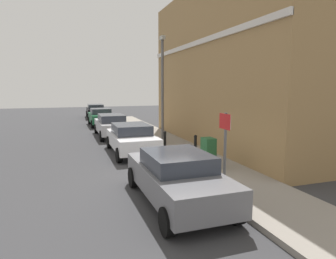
{
  "coord_description": "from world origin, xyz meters",
  "views": [
    {
      "loc": [
        -3.16,
        -9.33,
        3.15
      ],
      "look_at": [
        1.24,
        3.56,
        1.2
      ],
      "focal_mm": 31.54,
      "sensor_mm": 36.0,
      "label": 1
    }
  ],
  "objects_px": {
    "car_white": "(132,138)",
    "car_black": "(95,111)",
    "utility_cabinet": "(208,154)",
    "car_green": "(101,117)",
    "car_grey": "(177,176)",
    "car_silver": "(111,125)",
    "lamppost": "(163,84)",
    "bollard_near_cabinet": "(195,146)",
    "bollard_far_kerb": "(165,141)",
    "street_sign": "(225,140)"
  },
  "relations": [
    {
      "from": "utility_cabinet",
      "to": "street_sign",
      "type": "height_order",
      "value": "street_sign"
    },
    {
      "from": "bollard_near_cabinet",
      "to": "bollard_far_kerb",
      "type": "bearing_deg",
      "value": 119.07
    },
    {
      "from": "car_silver",
      "to": "utility_cabinet",
      "type": "bearing_deg",
      "value": -166.37
    },
    {
      "from": "car_white",
      "to": "car_black",
      "type": "height_order",
      "value": "car_black"
    },
    {
      "from": "car_green",
      "to": "bollard_near_cabinet",
      "type": "xyz_separation_m",
      "value": [
        2.43,
        -13.57,
        -0.04
      ]
    },
    {
      "from": "car_grey",
      "to": "car_silver",
      "type": "bearing_deg",
      "value": 0.15
    },
    {
      "from": "car_white",
      "to": "bollard_far_kerb",
      "type": "bearing_deg",
      "value": -130.12
    },
    {
      "from": "car_black",
      "to": "bollard_near_cabinet",
      "type": "height_order",
      "value": "car_black"
    },
    {
      "from": "utility_cabinet",
      "to": "street_sign",
      "type": "xyz_separation_m",
      "value": [
        -0.69,
        -2.4,
        0.98
      ]
    },
    {
      "from": "car_silver",
      "to": "car_green",
      "type": "height_order",
      "value": "car_silver"
    },
    {
      "from": "car_grey",
      "to": "car_white",
      "type": "bearing_deg",
      "value": -1.42
    },
    {
      "from": "car_black",
      "to": "car_green",
      "type": "bearing_deg",
      "value": -179.9
    },
    {
      "from": "car_grey",
      "to": "lamppost",
      "type": "distance_m",
      "value": 8.88
    },
    {
      "from": "lamppost",
      "to": "car_green",
      "type": "bearing_deg",
      "value": 104.64
    },
    {
      "from": "car_green",
      "to": "car_black",
      "type": "relative_size",
      "value": 0.87
    },
    {
      "from": "utility_cabinet",
      "to": "street_sign",
      "type": "relative_size",
      "value": 0.5
    },
    {
      "from": "car_white",
      "to": "utility_cabinet",
      "type": "bearing_deg",
      "value": -152.87
    },
    {
      "from": "car_green",
      "to": "lamppost",
      "type": "distance_m",
      "value": 9.83
    },
    {
      "from": "car_grey",
      "to": "car_white",
      "type": "height_order",
      "value": "car_grey"
    },
    {
      "from": "bollard_far_kerb",
      "to": "utility_cabinet",
      "type": "bearing_deg",
      "value": -75.73
    },
    {
      "from": "car_black",
      "to": "utility_cabinet",
      "type": "height_order",
      "value": "car_black"
    },
    {
      "from": "car_white",
      "to": "bollard_far_kerb",
      "type": "xyz_separation_m",
      "value": [
        1.31,
        -1.11,
        -0.04
      ]
    },
    {
      "from": "car_black",
      "to": "street_sign",
      "type": "relative_size",
      "value": 1.96
    },
    {
      "from": "street_sign",
      "to": "lamppost",
      "type": "height_order",
      "value": "lamppost"
    },
    {
      "from": "lamppost",
      "to": "bollard_far_kerb",
      "type": "bearing_deg",
      "value": -105.8
    },
    {
      "from": "bollard_near_cabinet",
      "to": "street_sign",
      "type": "relative_size",
      "value": 0.45
    },
    {
      "from": "utility_cabinet",
      "to": "car_green",
      "type": "bearing_deg",
      "value": 98.83
    },
    {
      "from": "car_silver",
      "to": "car_grey",
      "type": "bearing_deg",
      "value": -179.58
    },
    {
      "from": "car_green",
      "to": "bollard_far_kerb",
      "type": "distance_m",
      "value": 12.16
    },
    {
      "from": "car_silver",
      "to": "car_black",
      "type": "height_order",
      "value": "car_silver"
    },
    {
      "from": "car_green",
      "to": "bollard_near_cabinet",
      "type": "height_order",
      "value": "car_green"
    },
    {
      "from": "bollard_far_kerb",
      "to": "bollard_near_cabinet",
      "type": "bearing_deg",
      "value": -60.93
    },
    {
      "from": "bollard_near_cabinet",
      "to": "car_grey",
      "type": "bearing_deg",
      "value": -120.63
    },
    {
      "from": "car_white",
      "to": "car_grey",
      "type": "bearing_deg",
      "value": 179.19
    },
    {
      "from": "car_black",
      "to": "utility_cabinet",
      "type": "xyz_separation_m",
      "value": [
        2.16,
        -21.64,
        -0.07
      ]
    },
    {
      "from": "street_sign",
      "to": "lamppost",
      "type": "distance_m",
      "value": 8.39
    },
    {
      "from": "car_white",
      "to": "lamppost",
      "type": "distance_m",
      "value": 3.76
    },
    {
      "from": "car_grey",
      "to": "bollard_near_cabinet",
      "type": "distance_m",
      "value": 4.43
    },
    {
      "from": "car_grey",
      "to": "car_green",
      "type": "bearing_deg",
      "value": 0.07
    },
    {
      "from": "utility_cabinet",
      "to": "lamppost",
      "type": "relative_size",
      "value": 0.2
    },
    {
      "from": "car_grey",
      "to": "bollard_near_cabinet",
      "type": "relative_size",
      "value": 4.25
    },
    {
      "from": "car_silver",
      "to": "bollard_far_kerb",
      "type": "distance_m",
      "value": 6.54
    },
    {
      "from": "car_green",
      "to": "car_black",
      "type": "bearing_deg",
      "value": -2.08
    },
    {
      "from": "bollard_near_cabinet",
      "to": "lamppost",
      "type": "distance_m",
      "value": 5.1
    },
    {
      "from": "street_sign",
      "to": "bollard_near_cabinet",
      "type": "bearing_deg",
      "value": 78.2
    },
    {
      "from": "utility_cabinet",
      "to": "street_sign",
      "type": "bearing_deg",
      "value": -106.14
    },
    {
      "from": "car_green",
      "to": "car_black",
      "type": "height_order",
      "value": "car_green"
    },
    {
      "from": "car_grey",
      "to": "car_white",
      "type": "distance_m",
      "value": 6.44
    },
    {
      "from": "bollard_near_cabinet",
      "to": "car_black",
      "type": "bearing_deg",
      "value": 96.37
    },
    {
      "from": "lamppost",
      "to": "bollard_near_cabinet",
      "type": "bearing_deg",
      "value": -89.64
    }
  ]
}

